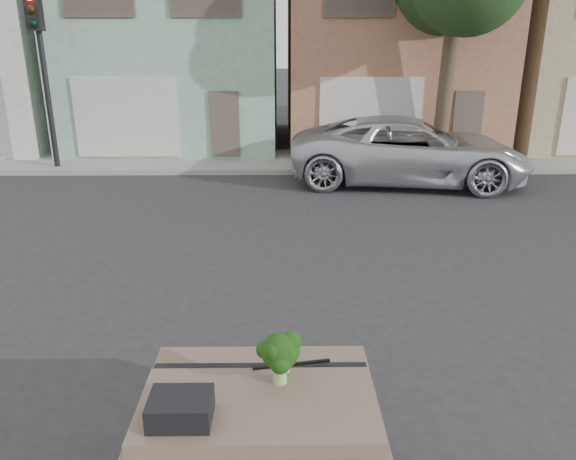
{
  "coord_description": "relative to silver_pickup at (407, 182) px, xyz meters",
  "views": [
    {
      "loc": [
        0.2,
        -6.93,
        3.92
      ],
      "look_at": [
        0.29,
        0.5,
        1.3
      ],
      "focal_mm": 35.0,
      "sensor_mm": 36.0,
      "label": 1
    }
  ],
  "objects": [
    {
      "name": "ground_plane",
      "position": [
        -3.69,
        -8.13,
        0.0
      ],
      "size": [
        120.0,
        120.0,
        0.0
      ],
      "primitive_type": "plane",
      "color": "#303033",
      "rests_on": "ground"
    },
    {
      "name": "sidewalk",
      "position": [
        -3.69,
        2.37,
        0.07
      ],
      "size": [
        40.0,
        3.0,
        0.15
      ],
      "primitive_type": "cube",
      "color": "gray",
      "rests_on": "ground"
    },
    {
      "name": "townhouse_mint",
      "position": [
        -7.19,
        6.37,
        3.77
      ],
      "size": [
        7.2,
        8.2,
        7.55
      ],
      "primitive_type": "cube",
      "color": "#8EBC9C",
      "rests_on": "ground"
    },
    {
      "name": "townhouse_tan",
      "position": [
        0.31,
        6.37,
        3.77
      ],
      "size": [
        7.2,
        8.2,
        7.55
      ],
      "primitive_type": "cube",
      "color": "#A56D51",
      "rests_on": "ground"
    },
    {
      "name": "silver_pickup",
      "position": [
        0.0,
        0.0,
        0.0
      ],
      "size": [
        6.75,
        3.81,
        1.78
      ],
      "primitive_type": "imported",
      "rotation": [
        0.0,
        0.0,
        1.43
      ],
      "color": "silver",
      "rests_on": "ground"
    },
    {
      "name": "traffic_signal",
      "position": [
        -10.19,
        1.37,
        2.55
      ],
      "size": [
        0.4,
        0.4,
        5.1
      ],
      "primitive_type": "cube",
      "color": "black",
      "rests_on": "ground"
    },
    {
      "name": "tree_near",
      "position": [
        1.31,
        1.67,
        4.25
      ],
      "size": [
        4.4,
        4.0,
        8.5
      ],
      "primitive_type": "cube",
      "color": "#243F1A",
      "rests_on": "ground"
    },
    {
      "name": "car_dashboard",
      "position": [
        -3.69,
        -11.13,
        0.56
      ],
      "size": [
        2.0,
        1.8,
        1.12
      ],
      "primitive_type": "cube",
      "color": "#715D4E",
      "rests_on": "ground"
    },
    {
      "name": "instrument_hump",
      "position": [
        -4.27,
        -11.48,
        1.22
      ],
      "size": [
        0.48,
        0.38,
        0.2
      ],
      "primitive_type": "cube",
      "color": "black",
      "rests_on": "car_dashboard"
    },
    {
      "name": "wiper_arm",
      "position": [
        -3.41,
        -10.75,
        1.13
      ],
      "size": [
        0.69,
        0.15,
        0.02
      ],
      "primitive_type": "cube",
      "rotation": [
        0.0,
        0.0,
        0.17
      ],
      "color": "black",
      "rests_on": "car_dashboard"
    },
    {
      "name": "broccoli",
      "position": [
        -3.51,
        -10.99,
        1.35
      ],
      "size": [
        0.4,
        0.4,
        0.47
      ],
      "primitive_type": "cube",
      "rotation": [
        0.0,
        0.0,
        1.62
      ],
      "color": "#15340C",
      "rests_on": "car_dashboard"
    }
  ]
}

